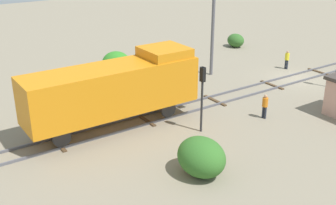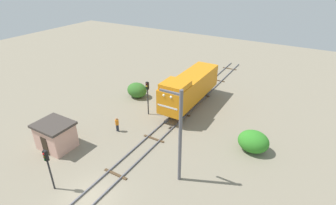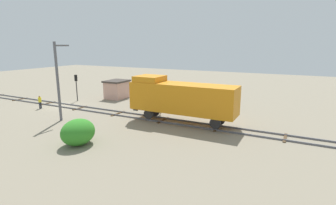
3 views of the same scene
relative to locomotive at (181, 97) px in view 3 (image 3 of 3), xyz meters
name	(u,v)px [view 3 (image 3 of 3)]	position (x,y,z in m)	size (l,w,h in m)	color
ground_plane	(63,106)	(0.00, -17.25, -2.77)	(109.13, 109.13, 0.00)	gray
railway_track	(63,105)	(0.00, -17.25, -2.70)	(2.40, 72.75, 0.16)	#595960
locomotive	(181,97)	(0.00, 0.00, 0.00)	(2.90, 11.60, 4.60)	orange
traffic_signal_near	(76,83)	(-3.20, -17.96, -0.11)	(0.32, 0.34, 3.81)	#262628
traffic_signal_mid	(161,88)	(-3.40, -4.15, 0.16)	(0.32, 0.34, 4.23)	#262628
worker_near_track	(40,101)	(2.40, -18.62, -1.78)	(0.38, 0.38, 1.70)	#262B38
worker_by_signal	(133,99)	(-4.20, -8.91, -1.78)	(0.38, 0.38, 1.70)	#262B38
catenary_mast	(58,80)	(4.94, -11.90, 1.63)	(1.94, 0.28, 8.32)	#595960
relay_hut	(117,89)	(-7.50, -14.09, -1.38)	(3.50, 2.90, 2.74)	#D19E8C
bush_near	(197,100)	(-7.37, -1.00, -1.76)	(2.80, 2.29, 2.04)	#326926
bush_far	(78,132)	(9.30, -4.90, -1.70)	(2.95, 2.42, 2.15)	#318426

